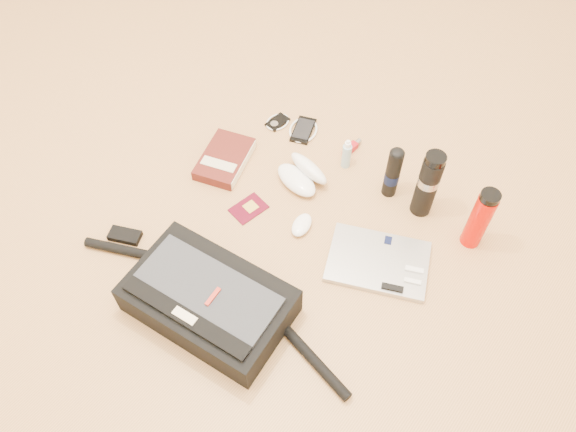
{
  "coord_description": "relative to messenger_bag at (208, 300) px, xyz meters",
  "views": [
    {
      "loc": [
        0.6,
        -0.73,
        1.5
      ],
      "look_at": [
        -0.05,
        0.08,
        0.06
      ],
      "focal_mm": 35.0,
      "sensor_mm": 36.0,
      "label": 1
    }
  ],
  "objects": [
    {
      "name": "mouse",
      "position": [
        0.03,
        0.4,
        -0.04
      ],
      "size": [
        0.08,
        0.11,
        0.03
      ],
      "rotation": [
        0.0,
        0.0,
        0.22
      ],
      "color": "white",
      "rests_on": "ground"
    },
    {
      "name": "phone",
      "position": [
        -0.23,
        0.75,
        -0.05
      ],
      "size": [
        0.13,
        0.15,
        0.01
      ],
      "rotation": [
        0.0,
        0.0,
        0.37
      ],
      "color": "black",
      "rests_on": "ground"
    },
    {
      "name": "aerosol_can",
      "position": [
        0.17,
        0.7,
        0.04
      ],
      "size": [
        0.06,
        0.06,
        0.21
      ],
      "rotation": [
        0.0,
        0.0,
        0.24
      ],
      "color": "black",
      "rests_on": "ground"
    },
    {
      "name": "book",
      "position": [
        -0.35,
        0.45,
        -0.04
      ],
      "size": [
        0.21,
        0.26,
        0.04
      ],
      "rotation": [
        0.0,
        0.0,
        0.32
      ],
      "color": "#481510",
      "rests_on": "ground"
    },
    {
      "name": "thermos_red",
      "position": [
        0.48,
        0.69,
        0.06
      ],
      "size": [
        0.08,
        0.08,
        0.24
      ],
      "rotation": [
        0.0,
        0.0,
        -0.4
      ],
      "color": "#C90A00",
      "rests_on": "ground"
    },
    {
      "name": "thermos_black",
      "position": [
        0.29,
        0.7,
        0.07
      ],
      "size": [
        0.08,
        0.08,
        0.26
      ],
      "rotation": [
        0.0,
        0.0,
        0.27
      ],
      "color": "black",
      "rests_on": "ground"
    },
    {
      "name": "spray_bottle",
      "position": [
        -0.01,
        0.71,
        -0.01
      ],
      "size": [
        0.04,
        0.04,
        0.12
      ],
      "rotation": [
        0.0,
        0.0,
        0.23
      ],
      "color": "#93BACA",
      "rests_on": "ground"
    },
    {
      "name": "laptop",
      "position": [
        0.3,
        0.44,
        -0.05
      ],
      "size": [
        0.37,
        0.32,
        0.03
      ],
      "rotation": [
        0.0,
        0.0,
        0.42
      ],
      "color": "#ACACAE",
      "rests_on": "ground"
    },
    {
      "name": "messenger_bag",
      "position": [
        0.0,
        0.0,
        0.0
      ],
      "size": [
        0.94,
        0.34,
        0.13
      ],
      "rotation": [
        0.0,
        0.0,
        0.12
      ],
      "color": "black",
      "rests_on": "ground"
    },
    {
      "name": "sunglasses_case",
      "position": [
        -0.09,
        0.56,
        -0.02
      ],
      "size": [
        0.2,
        0.18,
        0.1
      ],
      "rotation": [
        0.0,
        0.0,
        -0.21
      ],
      "color": "white",
      "rests_on": "ground"
    },
    {
      "name": "ground",
      "position": [
        0.04,
        0.29,
        -0.06
      ],
      "size": [
        4.0,
        4.0,
        0.0
      ],
      "primitive_type": "plane",
      "color": "tan",
      "rests_on": "ground"
    },
    {
      "name": "ipod",
      "position": [
        -0.33,
        0.72,
        -0.05
      ],
      "size": [
        0.08,
        0.09,
        0.01
      ],
      "rotation": [
        0.0,
        0.0,
        -0.08
      ],
      "color": "black",
      "rests_on": "ground"
    },
    {
      "name": "inhaler",
      "position": [
        -0.04,
        0.78,
        -0.05
      ],
      "size": [
        0.03,
        0.09,
        0.02
      ],
      "rotation": [
        0.0,
        0.0,
        -0.07
      ],
      "color": "#A2111A",
      "rests_on": "ground"
    },
    {
      "name": "passport",
      "position": [
        -0.15,
        0.35,
        -0.06
      ],
      "size": [
        0.1,
        0.13,
        0.01
      ],
      "rotation": [
        0.0,
        0.0,
        -0.18
      ],
      "color": "#470414",
      "rests_on": "ground"
    }
  ]
}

